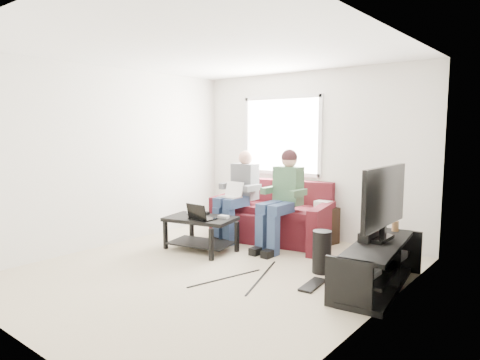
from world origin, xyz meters
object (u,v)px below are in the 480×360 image
at_px(coffee_table, 201,226).
at_px(tv_stand, 378,268).
at_px(sofa, 272,218).
at_px(subwoofer, 322,252).
at_px(end_table, 323,224).
at_px(tv, 384,199).

bearing_deg(coffee_table, tv_stand, 3.71).
bearing_deg(tv_stand, sofa, 154.57).
height_order(subwoofer, end_table, end_table).
bearing_deg(tv, coffee_table, -174.01).
bearing_deg(sofa, subwoofer, -34.07).
distance_m(sofa, tv_stand, 2.29).
height_order(tv, end_table, tv).
xyz_separation_m(tv_stand, subwoofer, (-0.71, 0.07, 0.03)).
distance_m(coffee_table, tv, 2.58).
height_order(coffee_table, end_table, end_table).
relative_size(tv, subwoofer, 2.16).
xyz_separation_m(sofa, coffee_table, (-0.44, -1.14, 0.02)).
xyz_separation_m(sofa, tv, (2.06, -0.88, 0.63)).
bearing_deg(end_table, subwoofer, -62.16).
xyz_separation_m(sofa, end_table, (0.72, 0.28, -0.04)).
bearing_deg(tv, sofa, 156.85).
distance_m(tv_stand, subwoofer, 0.72).
distance_m(coffee_table, end_table, 1.84).
xyz_separation_m(coffee_table, tv_stand, (2.50, 0.16, -0.13)).
bearing_deg(tv_stand, subwoofer, 174.52).
xyz_separation_m(coffee_table, end_table, (1.16, 1.43, -0.06)).
height_order(sofa, tv_stand, sofa).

